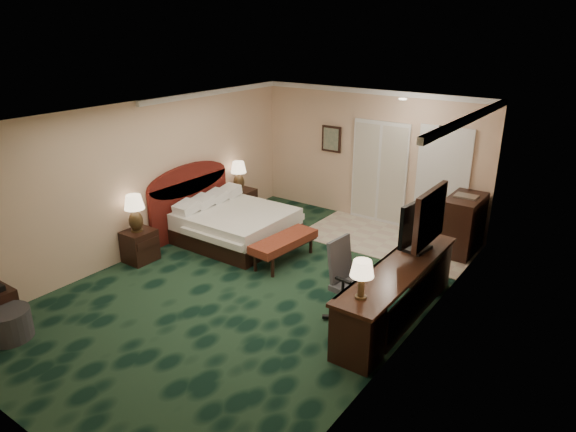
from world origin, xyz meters
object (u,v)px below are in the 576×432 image
Objects in this scene: nightstand_far at (242,203)px; desk at (397,293)px; lamp_near at (135,213)px; bed_bench at (284,250)px; nightstand_near at (140,246)px; lamp_far at (239,176)px; minibar at (462,225)px; ottoman at (9,324)px; tv at (420,225)px; desk_chair at (355,284)px; bed at (237,226)px.

desk is at bearing -23.12° from nightstand_far.
lamp_near is 2.61m from bed_bench.
nightstand_near is 2.77m from lamp_far.
bed_bench is 1.28× the size of minibar.
lamp_near reaches higher than bed_bench.
minibar is (3.96, 6.17, 0.32)m from ottoman.
lamp_near reaches higher than ottoman.
nightstand_far reaches higher than bed_bench.
tv reaches higher than lamp_near.
ottoman is 5.73m from tv.
ottoman is 4.62m from desk_chair.
minibar reaches higher than ottoman.
lamp_near is 4.69m from tv.
bed_bench is (2.09, 1.43, -0.66)m from lamp_near.
bed is 2.91× the size of lamp_near.
minibar reaches higher than bed.
tv is at bearing -15.27° from lamp_far.
bed is 3.72m from desk.
lamp_near is 0.64× the size of tv.
bed is at bearing 167.50° from desk.
bed_bench is (2.07, 1.42, -0.05)m from nightstand_near.
nightstand_near is 4.75m from tv.
tv is (-0.01, 0.65, 0.80)m from desk.
nightstand_near is at bearing -167.96° from desk_chair.
lamp_near is at bearing -140.92° from bed_bench.
desk reaches higher than nightstand_far.
tv is 1.30m from desk_chair.
desk is at bearing 46.67° from desk_chair.
lamp_far is 0.46× the size of bed_bench.
bed_bench is at bearing 68.06° from ottoman.
ottoman is at bearing -79.48° from nightstand_near.
desk is 2.70× the size of minibar.
nightstand_near is 2.72m from nightstand_far.
bed is 1.86× the size of tv.
nightstand_near is at bearing 100.52° from ottoman.
desk is (4.42, -1.89, 0.12)m from nightstand_far.
ottoman is (0.47, -5.28, -0.09)m from nightstand_far.
bed is 3.05× the size of lamp_far.
bed is 1.40× the size of bed_bench.
desk_chair reaches higher than nightstand_far.
tv is at bearing -90.31° from minibar.
minibar is (4.43, 3.62, 0.24)m from nightstand_near.
nightstand_far is 4.67m from tv.
nightstand_near is 0.96× the size of nightstand_far.
lamp_far is 4.57m from minibar.
lamp_near is 4.55m from desk.
tv is at bearing 18.59° from nightstand_near.
lamp_near is at bearing 100.85° from ottoman.
nightstand_near is at bearing -115.95° from bed.
lamp_far is 4.62m from tv.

